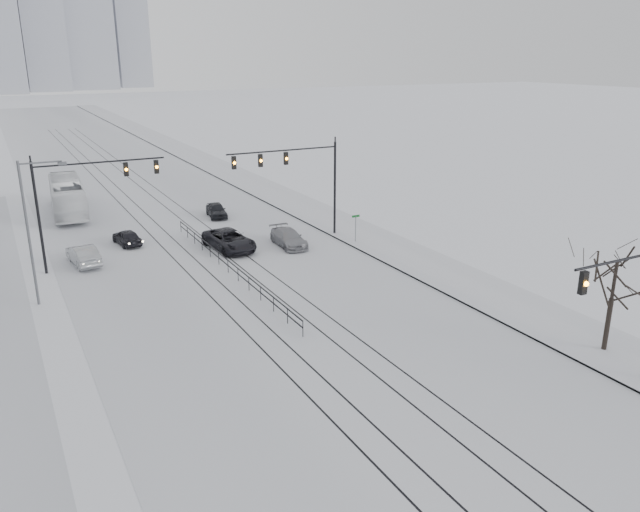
{
  "coord_description": "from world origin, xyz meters",
  "views": [
    {
      "loc": [
        -13.87,
        -10.17,
        14.97
      ],
      "look_at": [
        3.02,
        21.68,
        3.2
      ],
      "focal_mm": 35.0,
      "sensor_mm": 36.0,
      "label": 1
    }
  ],
  "objects": [
    {
      "name": "sedan_nb_right",
      "position": [
        6.58,
        33.84,
        0.68
      ],
      "size": [
        2.1,
        4.75,
        1.35
      ],
      "primitive_type": "imported",
      "rotation": [
        0.0,
        0.0,
        -0.04
      ],
      "color": "gray",
      "rests_on": "ground"
    },
    {
      "name": "curb",
      "position": [
        11.05,
        60.0,
        0.06
      ],
      "size": [
        0.1,
        260.0,
        0.12
      ],
      "primitive_type": "cube",
      "color": "gray",
      "rests_on": "ground"
    },
    {
      "name": "median_fence",
      "position": [
        0.0,
        30.0,
        0.53
      ],
      "size": [
        0.06,
        24.0,
        1.0
      ],
      "color": "black",
      "rests_on": "ground"
    },
    {
      "name": "sedan_sb_inner",
      "position": [
        -4.94,
        40.35,
        0.64
      ],
      "size": [
        2.02,
        3.92,
        1.28
      ],
      "primitive_type": "imported",
      "rotation": [
        0.0,
        0.0,
        3.28
      ],
      "color": "black",
      "rests_on": "ground"
    },
    {
      "name": "street_light_west",
      "position": [
        -12.2,
        30.0,
        5.21
      ],
      "size": [
        2.73,
        0.25,
        9.0
      ],
      "color": "#595B60",
      "rests_on": "ground"
    },
    {
      "name": "bare_tree",
      "position": [
        13.2,
        9.0,
        4.49
      ],
      "size": [
        4.4,
        4.4,
        6.1
      ],
      "color": "black",
      "rests_on": "ground"
    },
    {
      "name": "traffic_mast_nw",
      "position": [
        -8.52,
        36.0,
        5.57
      ],
      "size": [
        9.1,
        0.37,
        8.0
      ],
      "color": "black",
      "rests_on": "ground"
    },
    {
      "name": "box_truck",
      "position": [
        -7.8,
        53.6,
        1.71
      ],
      "size": [
        3.67,
        12.43,
        3.42
      ],
      "primitive_type": "imported",
      "rotation": [
        0.0,
        0.0,
        3.08
      ],
      "color": "white",
      "rests_on": "ground"
    },
    {
      "name": "traffic_mast_near",
      "position": [
        10.79,
        6.0,
        4.56
      ],
      "size": [
        6.1,
        0.37,
        7.0
      ],
      "color": "black",
      "rests_on": "ground"
    },
    {
      "name": "skyline",
      "position": [
        5.02,
        273.63,
        30.65
      ],
      "size": [
        96.0,
        48.0,
        72.0
      ],
      "color": "#9DA0AC",
      "rests_on": "ground"
    },
    {
      "name": "street_sign",
      "position": [
        11.8,
        32.0,
        1.61
      ],
      "size": [
        0.7,
        0.06,
        2.4
      ],
      "color": "#595B60",
      "rests_on": "ground"
    },
    {
      "name": "road",
      "position": [
        0.0,
        60.0,
        0.01
      ],
      "size": [
        22.0,
        260.0,
        0.02
      ],
      "primitive_type": "cube",
      "color": "silver",
      "rests_on": "ground"
    },
    {
      "name": "traffic_mast_ne",
      "position": [
        8.15,
        34.99,
        5.76
      ],
      "size": [
        9.6,
        0.37,
        8.0
      ],
      "color": "black",
      "rests_on": "ground"
    },
    {
      "name": "sedan_nb_front",
      "position": [
        2.0,
        35.18,
        0.78
      ],
      "size": [
        3.23,
        5.91,
        1.57
      ],
      "primitive_type": "imported",
      "rotation": [
        0.0,
        0.0,
        0.11
      ],
      "color": "black",
      "rests_on": "ground"
    },
    {
      "name": "sedan_sb_outer",
      "position": [
        -8.83,
        36.76,
        0.74
      ],
      "size": [
        2.07,
        4.63,
        1.48
      ],
      "primitive_type": "imported",
      "rotation": [
        0.0,
        0.0,
        3.26
      ],
      "color": "#989CA0",
      "rests_on": "ground"
    },
    {
      "name": "sidewalk_east",
      "position": [
        13.5,
        60.0,
        0.08
      ],
      "size": [
        5.0,
        260.0,
        0.16
      ],
      "primitive_type": "cube",
      "color": "silver",
      "rests_on": "ground"
    },
    {
      "name": "sedan_nb_far",
      "position": [
        4.5,
        45.61,
        0.67
      ],
      "size": [
        2.12,
        4.12,
        1.34
      ],
      "primitive_type": "imported",
      "rotation": [
        0.0,
        0.0,
        -0.14
      ],
      "color": "black",
      "rests_on": "ground"
    },
    {
      "name": "tram_rails",
      "position": [
        -0.0,
        40.0,
        0.02
      ],
      "size": [
        5.3,
        180.0,
        0.01
      ],
      "color": "black",
      "rests_on": "ground"
    }
  ]
}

